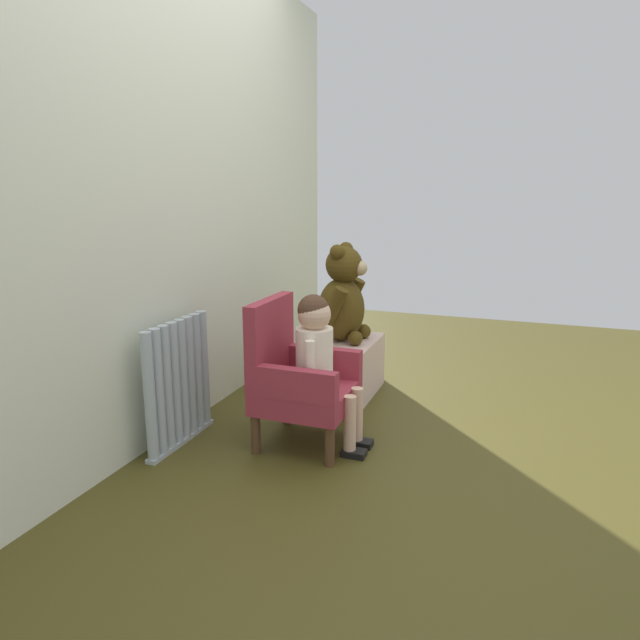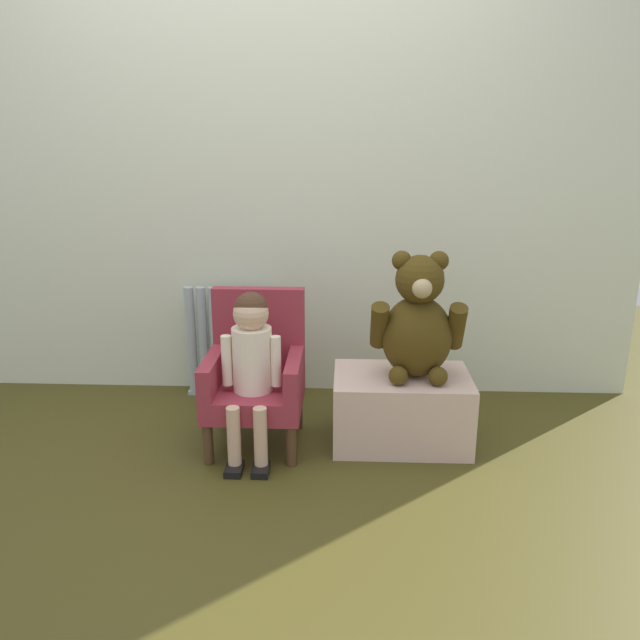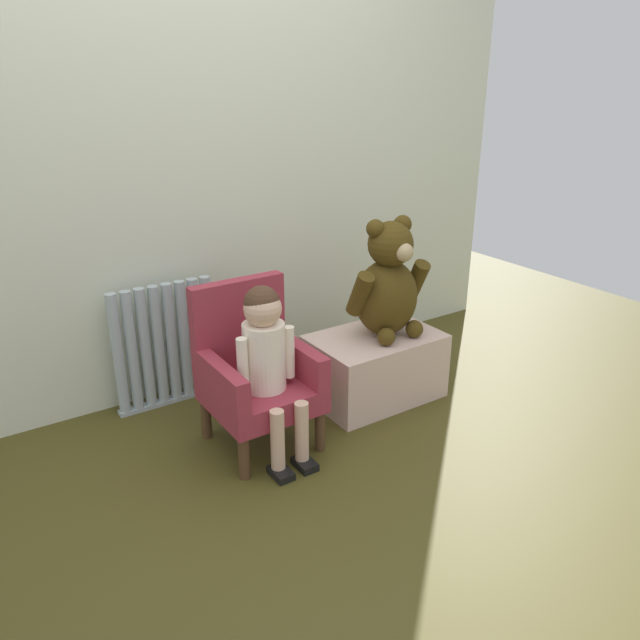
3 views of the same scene
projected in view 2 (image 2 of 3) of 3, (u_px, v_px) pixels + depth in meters
ground_plane at (238, 506)px, 2.34m from camera, size 6.00×6.00×0.00m
back_wall at (269, 164)px, 3.13m from camera, size 3.80×0.05×2.40m
radiator at (232, 343)px, 3.28m from camera, size 0.50×0.05×0.59m
child_armchair at (256, 374)px, 2.77m from camera, size 0.42×0.42×0.68m
child_figure at (251, 352)px, 2.62m from camera, size 0.25×0.35×0.72m
low_bench at (401, 408)px, 2.80m from camera, size 0.60×0.40×0.32m
large_teddy_bear at (418, 323)px, 2.68m from camera, size 0.41×0.29×0.56m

